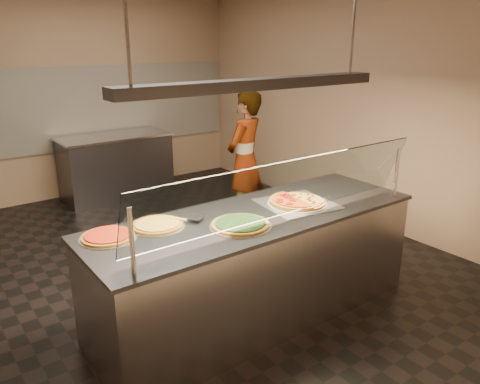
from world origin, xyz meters
TOP-DOWN VIEW (x-y plane):
  - ground at (0.00, 0.00)m, footprint 5.00×6.00m
  - wall_back at (0.00, 3.01)m, footprint 5.00×0.02m
  - wall_right at (2.51, 0.00)m, footprint 0.02×6.00m
  - tile_band at (0.00, 2.98)m, footprint 4.90×0.02m
  - serving_counter at (0.01, -1.22)m, footprint 2.81×0.94m
  - sneeze_guard at (0.01, -1.56)m, footprint 2.57×0.18m
  - perforated_tray at (0.43, -1.24)m, footprint 0.65×0.65m
  - half_pizza_pepperoni at (0.31, -1.24)m, footprint 0.30×0.50m
  - half_pizza_sausage at (0.55, -1.24)m, footprint 0.30×0.50m
  - pizza_spinach at (-0.26, -1.35)m, footprint 0.47×0.47m
  - pizza_cheese at (-0.76, -0.98)m, footprint 0.41×0.41m
  - pizza_tomato at (-1.14, -0.97)m, footprint 0.40×0.40m
  - pizza_spatula at (-0.54, -1.02)m, footprint 0.27×0.18m
  - prep_table at (0.33, 2.55)m, footprint 1.58×0.74m
  - worker at (1.20, 0.52)m, footprint 0.73×0.63m
  - heat_lamp_housing at (0.01, -1.22)m, footprint 2.30×0.18m
  - lamp_rod_right at (1.01, -1.22)m, footprint 0.02×0.02m

SIDE VIEW (x-z plane):
  - ground at x=0.00m, z-range -0.02..0.00m
  - serving_counter at x=0.01m, z-range 0.00..0.93m
  - prep_table at x=0.33m, z-range 0.00..0.93m
  - worker at x=1.20m, z-range 0.00..1.69m
  - perforated_tray at x=0.43m, z-range 0.93..0.94m
  - pizza_tomato at x=-1.14m, z-range 0.93..0.96m
  - pizza_cheese at x=-0.76m, z-range 0.93..0.96m
  - pizza_spinach at x=-0.26m, z-range 0.93..0.96m
  - half_pizza_sausage at x=0.55m, z-range 0.94..0.98m
  - pizza_spatula at x=-0.54m, z-range 0.95..0.97m
  - half_pizza_pepperoni at x=0.31m, z-range 0.94..0.99m
  - sneeze_guard at x=0.01m, z-range 0.96..1.49m
  - tile_band at x=0.00m, z-range 0.70..1.90m
  - wall_back at x=0.00m, z-range 0.00..3.00m
  - wall_right at x=2.51m, z-range 0.00..3.00m
  - heat_lamp_housing at x=0.01m, z-range 1.91..1.99m
  - lamp_rod_right at x=1.01m, z-range 1.99..3.00m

